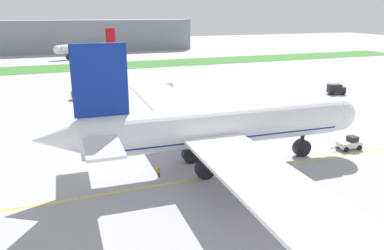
% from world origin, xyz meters
% --- Properties ---
extents(ground_plane, '(600.00, 600.00, 0.00)m').
position_xyz_m(ground_plane, '(0.00, 0.00, 0.00)').
color(ground_plane, '#9E9EA3').
rests_on(ground_plane, ground).
extents(apron_taxi_line, '(280.00, 0.36, 0.01)m').
position_xyz_m(apron_taxi_line, '(0.00, -2.08, 0.00)').
color(apron_taxi_line, yellow).
rests_on(apron_taxi_line, ground).
extents(grass_median_strip, '(320.00, 24.00, 0.10)m').
position_xyz_m(grass_median_strip, '(0.00, 120.19, 0.05)').
color(grass_median_strip, '#38722D').
rests_on(grass_median_strip, ground).
extents(airliner_foreground, '(49.61, 76.84, 18.94)m').
position_xyz_m(airliner_foreground, '(-0.10, 0.86, 6.42)').
color(airliner_foreground, white).
rests_on(airliner_foreground, ground).
extents(pushback_tug, '(5.81, 2.49, 2.28)m').
position_xyz_m(pushback_tug, '(25.05, -0.12, 1.04)').
color(pushback_tug, white).
rests_on(pushback_tug, ground).
extents(ground_crew_wingwalker_port, '(0.41, 0.58, 1.75)m').
position_xyz_m(ground_crew_wingwalker_port, '(7.07, -21.50, 1.06)').
color(ground_crew_wingwalker_port, black).
rests_on(ground_crew_wingwalker_port, ground).
extents(ground_crew_marshaller_front, '(0.57, 0.27, 1.61)m').
position_xyz_m(ground_crew_marshaller_front, '(-8.82, 0.37, 0.98)').
color(ground_crew_marshaller_front, black).
rests_on(ground_crew_marshaller_front, ground).
extents(service_truck_baggage_loader, '(5.68, 4.18, 3.02)m').
position_xyz_m(service_truck_baggage_loader, '(9.81, 57.73, 1.61)').
color(service_truck_baggage_loader, white).
rests_on(service_truck_baggage_loader, ground).
extents(service_truck_fuel_bowser, '(4.93, 2.87, 2.72)m').
position_xyz_m(service_truck_fuel_bowser, '(-14.01, 57.13, 1.47)').
color(service_truck_fuel_bowser, black).
rests_on(service_truck_fuel_bowser, ground).
extents(service_truck_catering_van, '(5.24, 3.86, 2.92)m').
position_xyz_m(service_truck_catering_van, '(54.53, 37.22, 1.56)').
color(service_truck_catering_van, black).
rests_on(service_truck_catering_van, ground).
extents(parked_airliner_far_right, '(36.04, 56.41, 14.39)m').
position_xyz_m(parked_airliner_far_right, '(-0.10, 153.88, 4.88)').
color(parked_airliner_far_right, white).
rests_on(parked_airliner_far_right, ground).
extents(terminal_building, '(121.91, 20.00, 18.00)m').
position_xyz_m(terminal_building, '(2.71, 188.06, 9.00)').
color(terminal_building, gray).
rests_on(terminal_building, ground).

